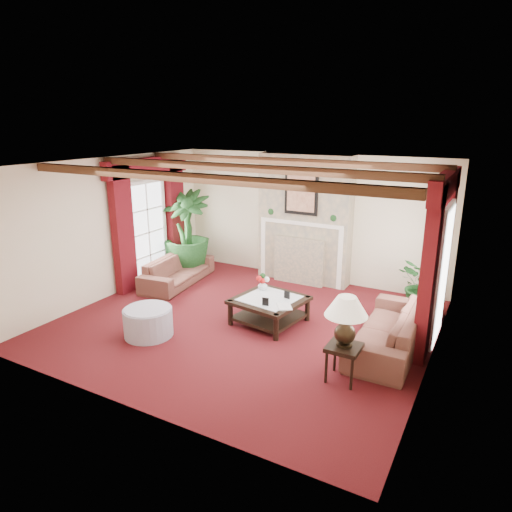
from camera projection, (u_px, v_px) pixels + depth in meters
The scene contains 23 objects.
floor at pixel (245, 323), 7.86m from camera, with size 6.00×6.00×0.00m, color #400B10.
ceiling at pixel (243, 164), 7.09m from camera, with size 6.00×6.00×0.00m, color white.
back_wall at pixel (308, 218), 9.79m from camera, with size 6.00×0.02×2.70m, color beige.
left_wall at pixel (111, 228), 8.85m from camera, with size 0.02×5.50×2.70m, color beige.
right_wall at pixel (438, 277), 6.09m from camera, with size 0.02×5.50×2.70m, color beige.
ceiling_beams at pixel (243, 168), 7.10m from camera, with size 6.00×3.00×0.12m, color #3A2312, non-canonical shape.
fireplace at pixel (307, 154), 9.23m from camera, with size 2.00×0.52×2.70m, color tan, non-canonical shape.
french_door_left at pixel (144, 182), 9.46m from camera, with size 0.10×1.10×2.16m, color white, non-canonical shape.
french_door_right at pixel (452, 207), 6.73m from camera, with size 0.10×1.10×2.16m, color white, non-canonical shape.
curtains_left at pixel (147, 161), 9.29m from camera, with size 0.20×2.40×2.55m, color #470912, non-canonical shape.
curtains_right at pixel (447, 178), 6.66m from camera, with size 0.20×2.40×2.55m, color #470912, non-canonical shape.
sofa_left at pixel (177, 266), 9.68m from camera, with size 0.80×2.01×0.76m, color #3D101D.
sofa_right at pixel (390, 322), 6.89m from camera, with size 0.67×2.21×0.86m, color #3D101D.
potted_palm at pixel (187, 250), 10.35m from camera, with size 1.50×2.08×1.05m, color black.
small_plant at pixel (423, 292), 8.19m from camera, with size 1.32×1.30×0.77m, color black.
coffee_table at pixel (269, 311), 7.82m from camera, with size 1.09×1.09×0.44m, color black, non-canonical shape.
side_table at pixel (343, 363), 6.07m from camera, with size 0.43×0.43×0.51m, color black, non-canonical shape.
ottoman at pixel (148, 322), 7.35m from camera, with size 0.78×0.78×0.46m, color #908C9E.
table_lamp at pixel (346, 321), 5.90m from camera, with size 0.56×0.56×0.71m, color black, non-canonical shape.
flower_vase at pixel (263, 285), 8.13m from camera, with size 0.19×0.20×0.17m, color silver.
book at pixel (278, 299), 7.33m from camera, with size 0.19×0.14×0.30m, color black.
photo_frame_a at pixel (265, 302), 7.42m from camera, with size 0.11×0.02×0.15m, color black, non-canonical shape.
photo_frame_b at pixel (287, 295), 7.71m from camera, with size 0.11×0.02×0.14m, color black, non-canonical shape.
Camera 1 is at (3.63, -6.22, 3.36)m, focal length 32.00 mm.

